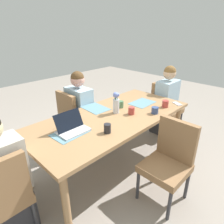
{
  "coord_description": "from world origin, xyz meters",
  "views": [
    {
      "loc": [
        -1.58,
        -1.55,
        1.79
      ],
      "look_at": [
        0.0,
        0.0,
        0.8
      ],
      "focal_mm": 31.67,
      "sensor_mm": 36.0,
      "label": 1
    }
  ],
  "objects_px": {
    "chair_near_right_near": "(169,158)",
    "coffee_mug_centre_left": "(165,104)",
    "chair_head_left_left_near": "(1,196)",
    "phone_black": "(67,121)",
    "coffee_mug_centre_right": "(131,111)",
    "person_head_left_left_near": "(4,185)",
    "person_head_right_left_mid": "(166,105)",
    "person_far_left_far": "(80,115)",
    "phone_silver": "(177,104)",
    "chair_far_left_far": "(74,117)",
    "dining_table": "(112,121)",
    "laptop_head_left_left_near": "(72,128)",
    "coffee_mug_near_left": "(107,128)",
    "coffee_mug_far_left": "(121,104)",
    "flower_vase": "(116,101)",
    "chair_head_right_left_mid": "(164,104)",
    "coffee_mug_near_right": "(155,110)"
  },
  "relations": [
    {
      "from": "coffee_mug_far_left",
      "to": "phone_black",
      "type": "xyz_separation_m",
      "value": [
        -0.75,
        0.16,
        -0.04
      ]
    },
    {
      "from": "chair_far_left_far",
      "to": "person_far_left_far",
      "type": "height_order",
      "value": "person_far_left_far"
    },
    {
      "from": "person_head_left_left_near",
      "to": "chair_far_left_far",
      "type": "bearing_deg",
      "value": 30.83
    },
    {
      "from": "person_head_left_left_near",
      "to": "person_head_right_left_mid",
      "type": "height_order",
      "value": "same"
    },
    {
      "from": "coffee_mug_near_right",
      "to": "coffee_mug_centre_left",
      "type": "distance_m",
      "value": 0.28
    },
    {
      "from": "chair_head_left_left_near",
      "to": "coffee_mug_centre_left",
      "type": "distance_m",
      "value": 2.12
    },
    {
      "from": "chair_far_left_far",
      "to": "chair_near_right_near",
      "type": "bearing_deg",
      "value": -86.41
    },
    {
      "from": "coffee_mug_centre_left",
      "to": "coffee_mug_centre_right",
      "type": "bearing_deg",
      "value": 160.14
    },
    {
      "from": "chair_near_right_near",
      "to": "coffee_mug_centre_right",
      "type": "relative_size",
      "value": 9.73
    },
    {
      "from": "coffee_mug_far_left",
      "to": "phone_silver",
      "type": "xyz_separation_m",
      "value": [
        0.66,
        -0.49,
        -0.04
      ]
    },
    {
      "from": "chair_near_right_near",
      "to": "flower_vase",
      "type": "bearing_deg",
      "value": 86.74
    },
    {
      "from": "coffee_mug_centre_right",
      "to": "phone_black",
      "type": "relative_size",
      "value": 0.62
    },
    {
      "from": "person_head_left_left_near",
      "to": "chair_head_right_left_mid",
      "type": "relative_size",
      "value": 1.33
    },
    {
      "from": "flower_vase",
      "to": "coffee_mug_near_left",
      "type": "bearing_deg",
      "value": -146.66
    },
    {
      "from": "laptop_head_left_left_near",
      "to": "coffee_mug_near_left",
      "type": "relative_size",
      "value": 3.27
    },
    {
      "from": "coffee_mug_centre_right",
      "to": "phone_silver",
      "type": "height_order",
      "value": "coffee_mug_centre_right"
    },
    {
      "from": "coffee_mug_near_left",
      "to": "phone_black",
      "type": "distance_m",
      "value": 0.54
    },
    {
      "from": "laptop_head_left_left_near",
      "to": "phone_silver",
      "type": "height_order",
      "value": "laptop_head_left_left_near"
    },
    {
      "from": "chair_head_left_left_near",
      "to": "phone_black",
      "type": "relative_size",
      "value": 6.0
    },
    {
      "from": "dining_table",
      "to": "person_far_left_far",
      "type": "height_order",
      "value": "person_far_left_far"
    },
    {
      "from": "chair_head_left_left_near",
      "to": "person_far_left_far",
      "type": "height_order",
      "value": "person_far_left_far"
    },
    {
      "from": "chair_head_left_left_near",
      "to": "coffee_mug_near_left",
      "type": "distance_m",
      "value": 1.1
    },
    {
      "from": "flower_vase",
      "to": "phone_silver",
      "type": "height_order",
      "value": "flower_vase"
    },
    {
      "from": "chair_head_right_left_mid",
      "to": "flower_vase",
      "type": "bearing_deg",
      "value": -178.53
    },
    {
      "from": "person_far_left_far",
      "to": "phone_black",
      "type": "distance_m",
      "value": 0.71
    },
    {
      "from": "coffee_mug_near_right",
      "to": "chair_far_left_far",
      "type": "bearing_deg",
      "value": 113.25
    },
    {
      "from": "coffee_mug_centre_right",
      "to": "coffee_mug_far_left",
      "type": "bearing_deg",
      "value": 74.24
    },
    {
      "from": "chair_head_left_left_near",
      "to": "person_head_left_left_near",
      "type": "bearing_deg",
      "value": 51.24
    },
    {
      "from": "person_far_left_far",
      "to": "coffee_mug_near_left",
      "type": "height_order",
      "value": "person_far_left_far"
    },
    {
      "from": "laptop_head_left_left_near",
      "to": "coffee_mug_near_right",
      "type": "bearing_deg",
      "value": -20.09
    },
    {
      "from": "person_head_left_left_near",
      "to": "coffee_mug_near_left",
      "type": "relative_size",
      "value": 12.2
    },
    {
      "from": "coffee_mug_near_right",
      "to": "coffee_mug_centre_right",
      "type": "bearing_deg",
      "value": 138.28
    },
    {
      "from": "dining_table",
      "to": "coffee_mug_near_left",
      "type": "xyz_separation_m",
      "value": [
        -0.33,
        -0.26,
        0.12
      ]
    },
    {
      "from": "coffee_mug_centre_right",
      "to": "phone_black",
      "type": "bearing_deg",
      "value": 149.63
    },
    {
      "from": "person_far_left_far",
      "to": "phone_black",
      "type": "height_order",
      "value": "person_far_left_far"
    },
    {
      "from": "dining_table",
      "to": "chair_far_left_far",
      "type": "bearing_deg",
      "value": 93.43
    },
    {
      "from": "coffee_mug_far_left",
      "to": "laptop_head_left_left_near",
      "type": "bearing_deg",
      "value": -175.06
    },
    {
      "from": "coffee_mug_near_left",
      "to": "coffee_mug_far_left",
      "type": "height_order",
      "value": "coffee_mug_near_left"
    },
    {
      "from": "flower_vase",
      "to": "coffee_mug_near_left",
      "type": "distance_m",
      "value": 0.53
    },
    {
      "from": "chair_far_left_far",
      "to": "coffee_mug_near_right",
      "type": "height_order",
      "value": "chair_far_left_far"
    },
    {
      "from": "person_far_left_far",
      "to": "coffee_mug_near_left",
      "type": "bearing_deg",
      "value": -110.37
    },
    {
      "from": "chair_near_right_near",
      "to": "coffee_mug_centre_left",
      "type": "height_order",
      "value": "chair_near_right_near"
    },
    {
      "from": "person_head_right_left_mid",
      "to": "phone_silver",
      "type": "bearing_deg",
      "value": -135.24
    },
    {
      "from": "person_head_right_left_mid",
      "to": "flower_vase",
      "type": "xyz_separation_m",
      "value": [
        -1.21,
        0.04,
        0.38
      ]
    },
    {
      "from": "flower_vase",
      "to": "coffee_mug_far_left",
      "type": "xyz_separation_m",
      "value": [
        0.18,
        0.08,
        -0.11
      ]
    },
    {
      "from": "person_head_left_left_near",
      "to": "laptop_head_left_left_near",
      "type": "xyz_separation_m",
      "value": [
        0.73,
        0.01,
        0.27
      ]
    },
    {
      "from": "chair_far_left_far",
      "to": "person_far_left_far",
      "type": "relative_size",
      "value": 0.75
    },
    {
      "from": "person_head_right_left_mid",
      "to": "coffee_mug_centre_left",
      "type": "xyz_separation_m",
      "value": [
        -0.59,
        -0.3,
        0.27
      ]
    },
    {
      "from": "chair_near_right_near",
      "to": "coffee_mug_centre_left",
      "type": "xyz_separation_m",
      "value": [
        0.66,
        0.47,
        0.3
      ]
    },
    {
      "from": "chair_near_right_near",
      "to": "coffee_mug_centre_left",
      "type": "relative_size",
      "value": 9.53
    }
  ]
}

